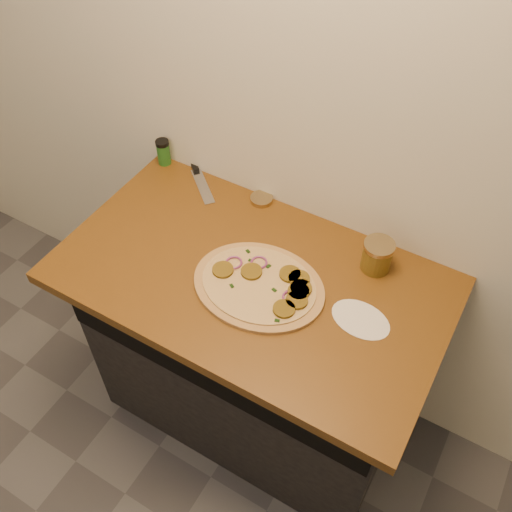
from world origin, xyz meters
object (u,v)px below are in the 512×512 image
Objects in this scene: pizza at (261,285)px; chefs_knife at (197,174)px; salsa_jar at (377,256)px; spice_shaker at (163,152)px.

chefs_knife is (-0.46, 0.34, -0.01)m from pizza.
pizza is at bearing -136.97° from salsa_jar.
spice_shaker is at bearing 151.06° from pizza.
chefs_knife is at bearing 1.76° from spice_shaker.
salsa_jar is at bearing -5.63° from spice_shaker.
spice_shaker is at bearing -178.24° from chefs_knife.
pizza is 0.36m from salsa_jar.
salsa_jar is at bearing 43.03° from pizza.
chefs_knife is 0.15m from spice_shaker.
pizza is 0.69m from spice_shaker.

